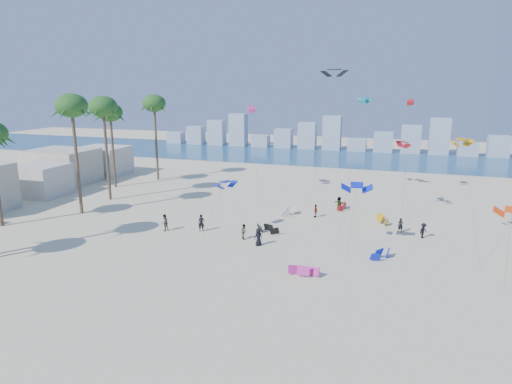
% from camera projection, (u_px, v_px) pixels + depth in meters
% --- Properties ---
extents(ground, '(220.00, 220.00, 0.00)m').
position_uv_depth(ground, '(157.00, 291.00, 34.37)').
color(ground, beige).
rests_on(ground, ground).
extents(ocean, '(220.00, 220.00, 0.00)m').
position_uv_depth(ocean, '(319.00, 155.00, 100.90)').
color(ocean, navy).
rests_on(ocean, ground).
extents(kitesurfer_near, '(0.82, 0.70, 1.91)m').
position_uv_depth(kitesurfer_near, '(201.00, 223.00, 48.18)').
color(kitesurfer_near, black).
rests_on(kitesurfer_near, ground).
extents(kitesurfer_mid, '(0.96, 0.99, 1.61)m').
position_uv_depth(kitesurfer_mid, '(244.00, 232.00, 45.81)').
color(kitesurfer_mid, gray).
rests_on(kitesurfer_mid, ground).
extents(kitesurfers_far, '(28.15, 16.60, 1.89)m').
position_uv_depth(kitesurfers_far, '(305.00, 219.00, 49.85)').
color(kitesurfers_far, black).
rests_on(kitesurfers_far, ground).
extents(grounded_kites, '(14.52, 23.77, 0.94)m').
position_uv_depth(grounded_kites, '(324.00, 228.00, 48.24)').
color(grounded_kites, black).
rests_on(grounded_kites, ground).
extents(flying_kites, '(36.12, 30.20, 18.35)m').
position_uv_depth(flying_kites, '(362.00, 121.00, 51.27)').
color(flying_kites, '#0B22C8').
rests_on(flying_kites, ground).
extents(palm_row, '(10.52, 44.80, 14.77)m').
position_uv_depth(palm_row, '(61.00, 120.00, 53.15)').
color(palm_row, brown).
rests_on(palm_row, ground).
extents(beachfront_buildings, '(11.50, 43.00, 6.00)m').
position_uv_depth(beachfront_buildings, '(24.00, 178.00, 63.09)').
color(beachfront_buildings, beige).
rests_on(beachfront_buildings, ground).
extents(distant_skyline, '(85.00, 3.00, 8.40)m').
position_uv_depth(distant_skyline, '(321.00, 137.00, 109.77)').
color(distant_skyline, '#9EADBF').
rests_on(distant_skyline, ground).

